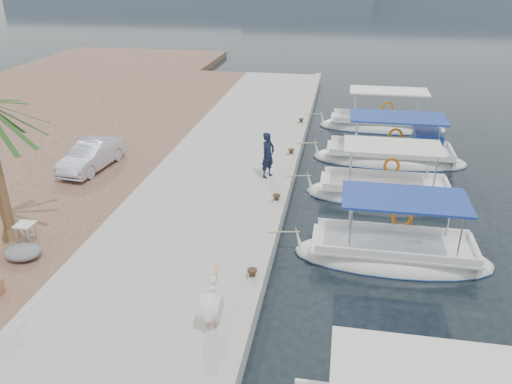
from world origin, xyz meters
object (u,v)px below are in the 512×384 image
fishing_caique_c (383,195)px  parked_car (92,155)px  fishing_caique_e (382,127)px  fishing_caique_b (392,257)px  pelican (211,305)px  fisherman (268,155)px  fishing_caique_d (391,158)px

fishing_caique_c → parked_car: size_ratio=1.71×
fishing_caique_e → parked_car: fishing_caique_e is taller
fishing_caique_b → pelican: fishing_caique_b is taller
pelican → fisherman: (-0.06, 9.49, 0.35)m
fishing_caique_d → fisherman: bearing=-143.5°
fishing_caique_b → pelican: bearing=-135.6°
fishing_caique_d → pelican: size_ratio=4.76×
fishing_caique_c → fishing_caique_e: bearing=87.4°
fisherman → fishing_caique_e: bearing=0.5°
fishing_caique_d → parked_car: 13.66m
fishing_caique_c → parked_car: bearing=-178.9°
fishing_caique_b → fishing_caique_d: same height
fishing_caique_e → fisherman: fisherman is taller
fishing_caique_b → parked_car: fishing_caique_b is taller
fishing_caique_b → fishing_caique_e: bearing=88.3°
fishing_caique_b → pelican: 6.65m
fishing_caique_b → fishing_caique_c: same height
fishing_caique_d → fishing_caique_b: bearing=-93.7°
pelican → fishing_caique_b: bearing=44.4°
fishing_caique_b → fishing_caique_d: bearing=86.3°
fishing_caique_d → fisherman: size_ratio=3.77×
fishing_caique_b → fishing_caique_e: 14.02m
fishing_caique_d → fisherman: 6.75m
fishing_caique_c → fisherman: fisherman is taller
fishing_caique_e → pelican: (-5.11, -18.61, 0.98)m
fishing_caique_c → fishing_caique_d: bearing=82.0°
fishing_caique_c → fisherman: bearing=177.9°
fishing_caique_b → fisherman: size_ratio=3.28×
fishing_caique_d → parked_car: (-12.92, -4.36, 0.91)m
fishing_caique_e → fisherman: bearing=-119.5°
fishing_caique_c → fishing_caique_e: same height
fishing_caique_c → parked_car: fishing_caique_c is taller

